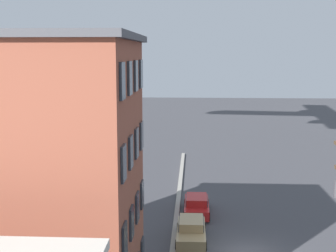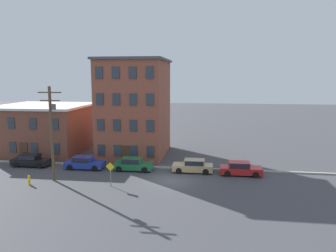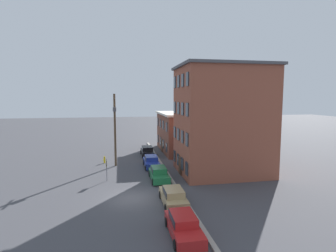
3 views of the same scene
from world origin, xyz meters
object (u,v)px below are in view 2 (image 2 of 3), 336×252
at_px(car_tan, 193,165).
at_px(car_red, 240,168).
at_px(car_blue, 84,162).
at_px(utility_pole, 52,129).
at_px(car_black, 31,160).
at_px(fire_hydrant, 29,180).
at_px(car_green, 133,164).
at_px(caution_sign, 110,170).

height_order(car_tan, car_red, same).
bearing_deg(car_blue, utility_pole, -106.23).
xyz_separation_m(car_black, fire_hydrant, (3.54, -6.34, -0.27)).
bearing_deg(car_red, car_green, 179.23).
height_order(car_black, fire_hydrant, car_black).
distance_m(caution_sign, utility_pole, 7.30).
height_order(car_green, caution_sign, caution_sign).
xyz_separation_m(car_tan, caution_sign, (-7.57, -5.84, 0.86)).
distance_m(car_black, car_blue, 6.70).
distance_m(car_black, car_tan, 19.13).
relative_size(car_green, caution_sign, 1.82).
height_order(caution_sign, utility_pole, utility_pole).
height_order(car_black, utility_pole, utility_pole).
height_order(car_black, car_red, same).
bearing_deg(car_green, car_tan, 1.74).
bearing_deg(caution_sign, fire_hydrant, -175.32).
height_order(utility_pole, fire_hydrant, utility_pole).
bearing_deg(utility_pole, car_blue, 73.77).
xyz_separation_m(car_green, fire_hydrant, (-8.79, -6.29, -0.27)).
bearing_deg(caution_sign, car_blue, 131.56).
bearing_deg(car_blue, car_tan, 1.61).
bearing_deg(car_green, utility_pole, -145.83).
bearing_deg(car_green, car_black, 179.76).
bearing_deg(car_red, car_black, 179.50).
xyz_separation_m(car_red, fire_hydrant, (-20.64, -6.13, -0.27)).
xyz_separation_m(car_green, caution_sign, (-0.78, -5.63, 0.86)).
distance_m(car_green, fire_hydrant, 10.81).
relative_size(car_tan, caution_sign, 1.82).
bearing_deg(caution_sign, car_tan, 37.64).
bearing_deg(fire_hydrant, car_blue, 62.85).
distance_m(car_green, caution_sign, 5.75).
relative_size(car_black, car_green, 1.00).
bearing_deg(caution_sign, car_black, 153.81).
distance_m(car_tan, caution_sign, 9.60).
bearing_deg(car_blue, fire_hydrant, -117.15).
bearing_deg(caution_sign, car_red, 23.45).
height_order(car_green, utility_pole, utility_pole).
height_order(car_blue, car_red, same).
bearing_deg(car_black, car_red, -0.50).
bearing_deg(fire_hydrant, car_red, 16.54).
bearing_deg(car_black, car_green, -0.24).
distance_m(car_black, fire_hydrant, 7.27).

